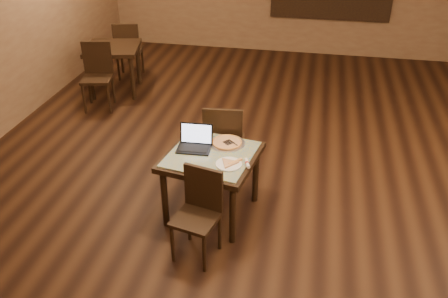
% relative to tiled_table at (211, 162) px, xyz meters
% --- Properties ---
extents(ground, '(10.00, 10.00, 0.00)m').
position_rel_tiled_table_xyz_m(ground, '(0.65, 0.65, -0.66)').
color(ground, black).
rests_on(ground, ground).
extents(tiled_table, '(1.06, 1.06, 0.76)m').
position_rel_tiled_table_xyz_m(tiled_table, '(0.00, 0.00, 0.00)').
color(tiled_table, black).
rests_on(tiled_table, ground).
extents(chair_main_near, '(0.48, 0.48, 0.92)m').
position_rel_tiled_table_xyz_m(chair_main_near, '(0.02, -0.62, -0.14)').
color(chair_main_near, black).
rests_on(chair_main_near, ground).
extents(chair_main_far, '(0.49, 0.49, 1.04)m').
position_rel_tiled_table_xyz_m(chair_main_far, '(0.01, 0.61, -0.07)').
color(chair_main_far, black).
rests_on(chair_main_far, ground).
extents(laptop, '(0.36, 0.29, 0.24)m').
position_rel_tiled_table_xyz_m(laptop, '(-0.20, 0.11, 0.17)').
color(laptop, black).
rests_on(laptop, tiled_table).
extents(plate, '(0.27, 0.27, 0.01)m').
position_rel_tiled_table_xyz_m(plate, '(0.22, -0.18, 0.11)').
color(plate, white).
rests_on(plate, tiled_table).
extents(pizza_slice, '(0.30, 0.30, 0.02)m').
position_rel_tiled_table_xyz_m(pizza_slice, '(0.22, -0.18, 0.13)').
color(pizza_slice, beige).
rests_on(pizza_slice, plate).
extents(pizza_pan, '(0.39, 0.39, 0.01)m').
position_rel_tiled_table_xyz_m(pizza_pan, '(0.12, 0.24, 0.11)').
color(pizza_pan, silver).
rests_on(pizza_pan, tiled_table).
extents(pizza_whole, '(0.33, 0.33, 0.02)m').
position_rel_tiled_table_xyz_m(pizza_whole, '(0.12, 0.24, 0.12)').
color(pizza_whole, beige).
rests_on(pizza_whole, pizza_pan).
extents(spatula, '(0.24, 0.23, 0.01)m').
position_rel_tiled_table_xyz_m(spatula, '(0.14, 0.22, 0.13)').
color(spatula, silver).
rests_on(spatula, pizza_whole).
extents(napkin_roll, '(0.08, 0.16, 0.04)m').
position_rel_tiled_table_xyz_m(napkin_roll, '(0.40, -0.14, 0.12)').
color(napkin_roll, white).
rests_on(napkin_roll, tiled_table).
extents(other_table_b, '(1.02, 1.02, 0.80)m').
position_rel_tiled_table_xyz_m(other_table_b, '(-2.35, 2.97, 0.00)').
color(other_table_b, black).
rests_on(other_table_b, ground).
extents(other_table_b_chair_near, '(0.53, 0.53, 1.04)m').
position_rel_tiled_table_xyz_m(other_table_b_chair_near, '(-2.37, 2.37, -0.08)').
color(other_table_b_chair_near, black).
rests_on(other_table_b_chair_near, ground).
extents(other_table_b_chair_far, '(0.53, 0.53, 1.04)m').
position_rel_tiled_table_xyz_m(other_table_b_chair_far, '(-2.33, 3.58, -0.08)').
color(other_table_b_chair_far, black).
rests_on(other_table_b_chair_far, ground).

